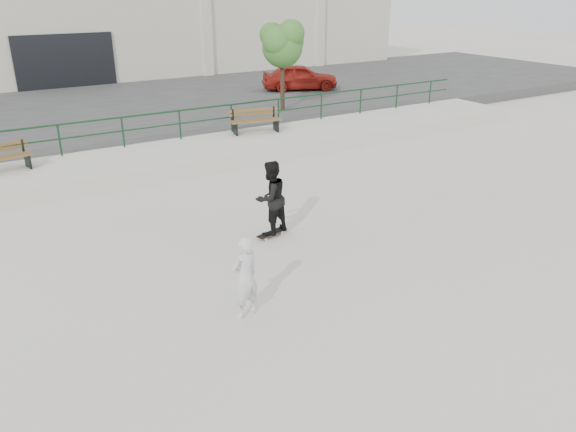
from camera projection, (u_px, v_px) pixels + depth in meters
ground at (343, 291)px, 10.94m from camera, size 120.00×120.00×0.00m
ledge at (168, 159)px, 18.30m from camera, size 30.00×3.00×0.50m
parking_strip at (100, 112)px, 24.98m from camera, size 60.00×14.00×0.50m
railing at (152, 121)px, 18.94m from camera, size 28.00×0.06×1.03m
commercial_building at (31, 1)px, 34.31m from camera, size 44.20×16.33×8.00m
bench_left at (0, 159)px, 16.11m from camera, size 1.80×0.76×0.81m
bench_right at (255, 121)px, 20.44m from camera, size 1.94×0.92×0.86m
tree at (283, 42)px, 23.19m from camera, size 2.10×1.87×3.74m
red_car at (300, 77)px, 28.62m from camera, size 4.11×2.86×1.30m
skateboard at (271, 233)px, 13.29m from camera, size 0.81×0.39×0.09m
standing_skater at (271, 198)px, 12.95m from camera, size 0.99×0.85×1.76m
seated_skater at (245, 277)px, 9.88m from camera, size 0.62×0.48×1.53m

